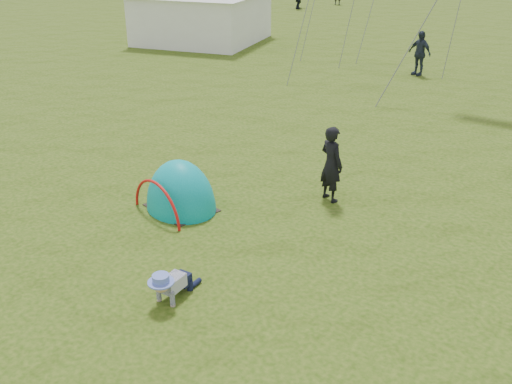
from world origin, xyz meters
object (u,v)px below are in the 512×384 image
Objects in this scene: crawling_toddler at (171,284)px; standing_adult at (331,164)px; popup_tent at (181,208)px; event_marquee at (201,0)px.

standing_adult is at bearing 82.68° from crawling_toddler.
popup_tent reaches higher than crawling_toddler.
crawling_toddler is 0.35× the size of popup_tent.
crawling_toddler is at bearing -38.11° from popup_tent.
standing_adult is at bearing 55.46° from popup_tent.
event_marquee is (-14.36, 18.50, 1.80)m from crawling_toddler.
standing_adult is (2.49, 2.23, 0.87)m from popup_tent.
standing_adult is 20.12m from event_marquee.
standing_adult is (0.39, 4.88, 0.56)m from crawling_toddler.
event_marquee reaches higher than popup_tent.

